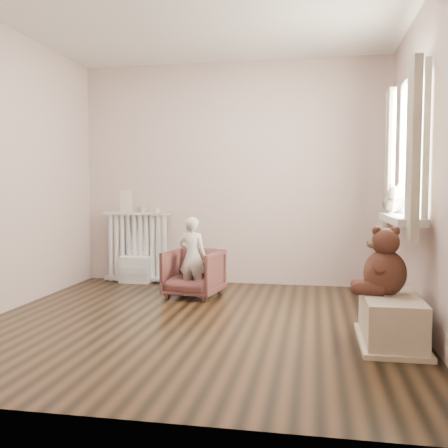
% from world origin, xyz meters
% --- Properties ---
extents(floor, '(3.60, 3.60, 0.01)m').
position_xyz_m(floor, '(0.00, 0.00, 0.00)').
color(floor, black).
rests_on(floor, ground).
extents(ceiling, '(3.60, 3.60, 0.01)m').
position_xyz_m(ceiling, '(0.00, 0.00, 2.60)').
color(ceiling, white).
rests_on(ceiling, ground).
extents(back_wall, '(3.60, 0.02, 2.60)m').
position_xyz_m(back_wall, '(0.00, 1.80, 1.30)').
color(back_wall, beige).
rests_on(back_wall, ground).
extents(front_wall, '(3.60, 0.02, 2.60)m').
position_xyz_m(front_wall, '(0.00, -1.80, 1.30)').
color(front_wall, beige).
rests_on(front_wall, ground).
extents(right_wall, '(0.02, 3.60, 2.60)m').
position_xyz_m(right_wall, '(1.80, 0.00, 1.30)').
color(right_wall, beige).
rests_on(right_wall, ground).
extents(window, '(0.03, 0.90, 1.10)m').
position_xyz_m(window, '(1.76, 0.30, 1.45)').
color(window, white).
rests_on(window, right_wall).
extents(window_sill, '(0.22, 1.10, 0.06)m').
position_xyz_m(window_sill, '(1.67, 0.30, 0.87)').
color(window_sill, silver).
rests_on(window_sill, right_wall).
extents(curtain_left, '(0.06, 0.26, 1.30)m').
position_xyz_m(curtain_left, '(1.65, -0.27, 1.39)').
color(curtain_left, '#B7B090').
rests_on(curtain_left, right_wall).
extents(curtain_right, '(0.06, 0.26, 1.30)m').
position_xyz_m(curtain_right, '(1.65, 0.87, 1.39)').
color(curtain_right, '#B7B090').
rests_on(curtain_right, right_wall).
extents(radiator, '(0.80, 0.15, 0.84)m').
position_xyz_m(radiator, '(-1.14, 1.68, 0.39)').
color(radiator, silver).
rests_on(radiator, floor).
extents(paper_doll, '(0.16, 0.01, 0.26)m').
position_xyz_m(paper_doll, '(-1.27, 1.68, 0.97)').
color(paper_doll, beige).
rests_on(paper_doll, radiator).
extents(tin_a, '(0.10, 0.10, 0.06)m').
position_xyz_m(tin_a, '(-1.07, 1.68, 0.87)').
color(tin_a, '#A59E8C').
rests_on(tin_a, radiator).
extents(tin_b, '(0.09, 0.09, 0.05)m').
position_xyz_m(tin_b, '(-0.90, 1.68, 0.87)').
color(tin_b, '#A59E8C').
rests_on(tin_b, radiator).
extents(toy_vanity, '(0.37, 0.26, 0.57)m').
position_xyz_m(toy_vanity, '(-1.14, 1.65, 0.28)').
color(toy_vanity, silver).
rests_on(toy_vanity, floor).
extents(armchair, '(0.62, 0.63, 0.50)m').
position_xyz_m(armchair, '(-0.26, 0.96, 0.25)').
color(armchair, brown).
rests_on(armchair, floor).
extents(child, '(0.33, 0.25, 0.82)m').
position_xyz_m(child, '(-0.26, 0.91, 0.43)').
color(child, white).
rests_on(child, armchair).
extents(toy_bench, '(0.39, 0.74, 0.35)m').
position_xyz_m(toy_bench, '(1.52, -0.32, 0.20)').
color(toy_bench, beige).
rests_on(toy_bench, floor).
extents(teddy_bear, '(0.42, 0.34, 0.49)m').
position_xyz_m(teddy_bear, '(1.48, -0.25, 0.67)').
color(teddy_bear, '#371B13').
rests_on(teddy_bear, toy_bench).
extents(plush_cat, '(0.27, 0.34, 0.25)m').
position_xyz_m(plush_cat, '(1.66, 0.69, 1.00)').
color(plush_cat, '#70675C').
rests_on(plush_cat, window_sill).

